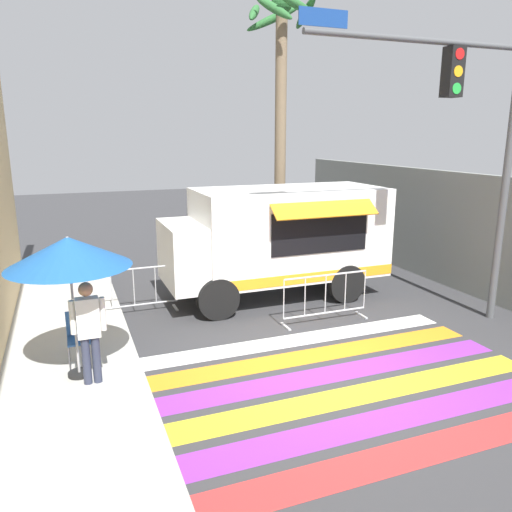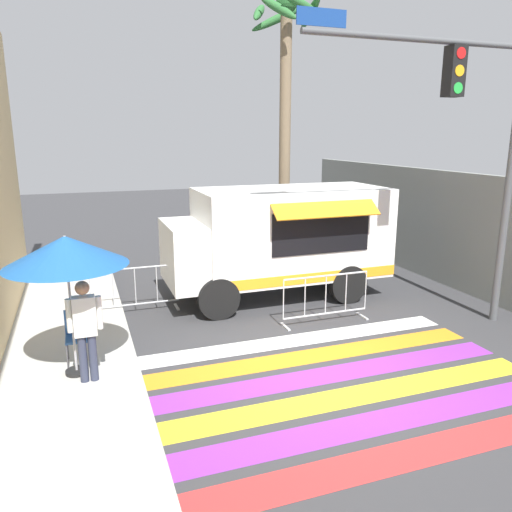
{
  "view_description": "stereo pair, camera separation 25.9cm",
  "coord_description": "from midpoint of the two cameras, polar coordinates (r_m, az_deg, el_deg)",
  "views": [
    {
      "loc": [
        -4.08,
        -6.73,
        3.96
      ],
      "look_at": [
        -0.42,
        2.7,
        1.48
      ],
      "focal_mm": 35.0,
      "sensor_mm": 36.0,
      "label": 1
    },
    {
      "loc": [
        -3.83,
        -6.82,
        3.96
      ],
      "look_at": [
        -0.42,
        2.7,
        1.48
      ],
      "focal_mm": 35.0,
      "sensor_mm": 36.0,
      "label": 2
    }
  ],
  "objects": [
    {
      "name": "vendor_person",
      "position": [
        8.17,
        -18.07,
        -7.54
      ],
      "size": [
        0.53,
        0.22,
        1.65
      ],
      "rotation": [
        0.0,
        0.0,
        -0.1
      ],
      "color": "#2D3347",
      "rests_on": "sidewalk_left"
    },
    {
      "name": "barricade_front",
      "position": [
        10.84,
        8.64,
        -4.88
      ],
      "size": [
        1.99,
        0.44,
        1.06
      ],
      "color": "#B7BABF",
      "rests_on": "ground_plane"
    },
    {
      "name": "food_truck",
      "position": [
        12.11,
        2.87,
        2.2
      ],
      "size": [
        5.36,
        2.6,
        2.69
      ],
      "color": "white",
      "rests_on": "ground_plane"
    },
    {
      "name": "folding_chair",
      "position": [
        9.07,
        -18.7,
        -8.12
      ],
      "size": [
        0.48,
        0.48,
        0.9
      ],
      "rotation": [
        0.0,
        0.0,
        0.17
      ],
      "color": "#4C4C51",
      "rests_on": "sidewalk_left"
    },
    {
      "name": "barricade_side",
      "position": [
        11.59,
        -12.99,
        -3.84
      ],
      "size": [
        1.97,
        0.44,
        1.06
      ],
      "color": "#B7BABF",
      "rests_on": "ground_plane"
    },
    {
      "name": "ground_plane",
      "position": [
        8.79,
        9.69,
        -13.23
      ],
      "size": [
        60.0,
        60.0,
        0.0
      ],
      "primitive_type": "plane",
      "color": "#38383A"
    },
    {
      "name": "crosswalk_painted",
      "position": [
        8.51,
        10.9,
        -14.19
      ],
      "size": [
        6.4,
        4.36,
        0.01
      ],
      "color": "red",
      "rests_on": "ground_plane"
    },
    {
      "name": "patio_umbrella",
      "position": [
        8.17,
        -20.07,
        0.48
      ],
      "size": [
        1.89,
        1.89,
        2.3
      ],
      "color": "black",
      "rests_on": "sidewalk_left"
    },
    {
      "name": "traffic_signal_pole",
      "position": [
        10.88,
        24.51,
        13.42
      ],
      "size": [
        4.93,
        0.29,
        5.95
      ],
      "color": "#515456",
      "rests_on": "ground_plane"
    },
    {
      "name": "palm_tree",
      "position": [
        15.38,
        3.83,
        18.74
      ],
      "size": [
        2.15,
        2.06,
        7.84
      ],
      "color": "#7A664C",
      "rests_on": "ground_plane"
    },
    {
      "name": "concrete_wall_right",
      "position": [
        13.75,
        23.67,
        2.34
      ],
      "size": [
        0.2,
        16.0,
        3.02
      ],
      "color": "gray",
      "rests_on": "ground_plane"
    }
  ]
}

